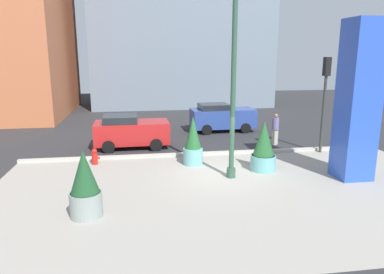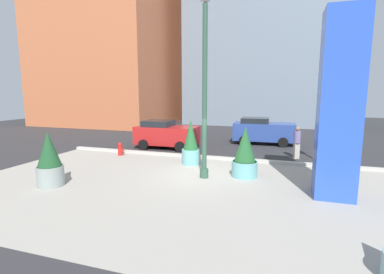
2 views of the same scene
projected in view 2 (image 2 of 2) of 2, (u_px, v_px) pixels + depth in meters
The scene contains 15 objects.
ground_plane at pixel (221, 156), 16.19m from camera, with size 60.00×60.00×0.00m, color #2D2D30.
plaza_pavement at pixel (186, 190), 10.55m from camera, with size 18.00×10.00×0.02m, color #9E998E.
curb_strip at pixel (217, 158), 15.35m from camera, with size 18.00×0.24×0.16m, color #B7B2A8.
lamp_post at pixel (205, 93), 11.55m from camera, with size 0.44×0.44×7.24m.
art_pillar_blue at pixel (339, 106), 9.47m from camera, with size 1.27×1.27×6.22m, color blue.
potted_plant_by_pillar at pixel (49, 161), 10.92m from camera, with size 0.98×0.98×2.11m.
potted_plant_mid_plaza at pixel (191, 144), 14.21m from camera, with size 0.89×0.89×2.22m.
potted_plant_near_left at pixel (245, 154), 12.11m from camera, with size 1.08×1.08×2.16m.
fire_hydrant at pixel (120, 149), 16.25m from camera, with size 0.36×0.26×0.75m.
traffic_light_far_side at pixel (342, 100), 12.80m from camera, with size 0.28×0.42×4.77m.
car_curb_west at pixel (263, 131), 19.82m from camera, with size 4.15×2.14×1.80m.
car_curb_east at pixel (166, 134), 18.39m from camera, with size 3.93×2.16×1.76m.
pedestrian_by_curb at pixel (297, 141), 15.43m from camera, with size 0.48×0.48×1.74m.
highrise_across_street at pixel (268, 11), 33.38m from camera, with size 16.70×13.31×25.60m, color gray.
office_block_flanking at pixel (110, 14), 32.05m from camera, with size 13.36×12.50×24.34m, color #C66B42.
Camera 2 is at (3.33, -11.55, 3.59)m, focal length 26.91 mm.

